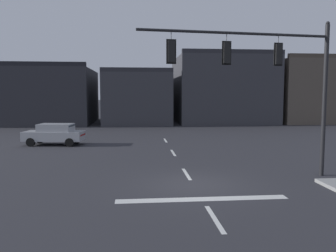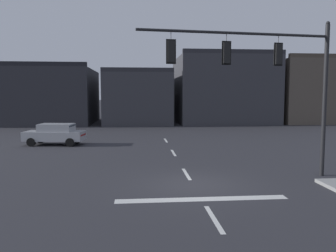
{
  "view_description": "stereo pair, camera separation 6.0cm",
  "coord_description": "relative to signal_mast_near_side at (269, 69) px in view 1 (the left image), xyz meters",
  "views": [
    {
      "loc": [
        -2.42,
        -14.18,
        3.89
      ],
      "look_at": [
        -0.82,
        2.89,
        2.27
      ],
      "focal_mm": 36.68,
      "sensor_mm": 36.0,
      "label": 1
    },
    {
      "loc": [
        -2.36,
        -14.19,
        3.89
      ],
      "look_at": [
        -0.82,
        2.89,
        2.27
      ],
      "focal_mm": 36.68,
      "sensor_mm": 36.0,
      "label": 2
    }
  ],
  "objects": [
    {
      "name": "car_lot_nearside",
      "position": [
        -12.1,
        11.51,
        -4.12
      ],
      "size": [
        4.61,
        2.36,
        1.61
      ],
      "color": "#9EA0A5",
      "rests_on": "ground"
    },
    {
      "name": "signal_mast_near_side",
      "position": [
        0.0,
        0.0,
        0.0
      ],
      "size": [
        8.86,
        1.14,
        7.18
      ],
      "color": "black",
      "rests_on": "ground"
    },
    {
      "name": "lane_centreline",
      "position": [
        -3.52,
        1.2,
        -4.97
      ],
      "size": [
        0.16,
        26.4,
        0.01
      ],
      "color": "silver",
      "rests_on": "ground"
    },
    {
      "name": "ground_plane",
      "position": [
        -3.52,
        -0.8,
        -4.97
      ],
      "size": [
        400.0,
        400.0,
        0.0
      ],
      "primitive_type": "plane",
      "color": "#2B2B30"
    },
    {
      "name": "building_row",
      "position": [
        1.12,
        31.5,
        -1.1
      ],
      "size": [
        44.81,
        13.81,
        9.15
      ],
      "color": "#2D2D33",
      "rests_on": "ground"
    },
    {
      "name": "stop_bar_paint",
      "position": [
        -3.52,
        -2.8,
        -4.97
      ],
      "size": [
        6.4,
        0.5,
        0.01
      ],
      "primitive_type": "cube",
      "color": "silver",
      "rests_on": "ground"
    }
  ]
}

